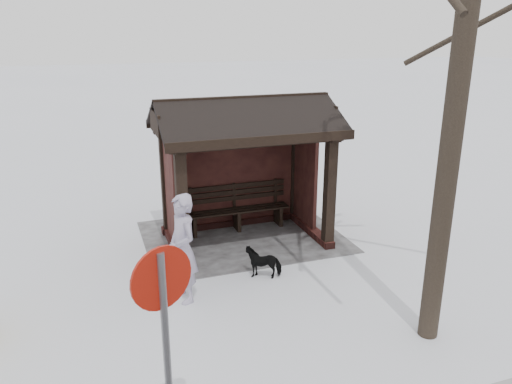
# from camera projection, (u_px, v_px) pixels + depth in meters

# --- Properties ---
(ground) EXTENTS (120.00, 120.00, 0.00)m
(ground) POSITION_uv_depth(u_px,v_px,m) (245.00, 240.00, 10.76)
(ground) COLOR silver
(ground) RESTS_ON ground
(trampled_patch) EXTENTS (4.20, 3.20, 0.02)m
(trampled_patch) POSITION_uv_depth(u_px,v_px,m) (243.00, 236.00, 10.93)
(trampled_patch) COLOR gray
(trampled_patch) RESTS_ON ground
(bus_shelter) EXTENTS (3.60, 2.40, 3.09)m
(bus_shelter) POSITION_uv_depth(u_px,v_px,m) (242.00, 140.00, 10.23)
(bus_shelter) COLOR #321512
(bus_shelter) RESTS_ON ground
(pedestrian) EXTENTS (0.60, 0.76, 1.85)m
(pedestrian) POSITION_uv_depth(u_px,v_px,m) (183.00, 249.00, 8.14)
(pedestrian) COLOR #A299B4
(pedestrian) RESTS_ON ground
(dog) EXTENTS (0.73, 0.54, 0.56)m
(dog) POSITION_uv_depth(u_px,v_px,m) (263.00, 261.00, 9.14)
(dog) COLOR black
(dog) RESTS_ON ground
(road_sign) EXTENTS (0.60, 0.27, 2.49)m
(road_sign) POSITION_uv_depth(u_px,v_px,m) (164.00, 316.00, 4.68)
(road_sign) COLOR slate
(road_sign) RESTS_ON ground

